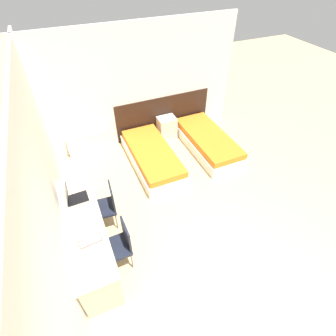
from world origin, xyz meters
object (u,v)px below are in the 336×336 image
nightstand (167,127)px  bed_near_door (208,142)px  chair_near_laptop (106,205)px  chair_near_notebook (119,244)px  bed_near_window (152,157)px  laptop (74,197)px

nightstand → bed_near_door: bearing=-49.4°
bed_near_door → chair_near_laptop: bearing=-155.8°
chair_near_laptop → chair_near_notebook: size_ratio=1.00×
bed_near_door → chair_near_notebook: 3.44m
bed_near_window → bed_near_door: same height
chair_near_notebook → bed_near_window: bearing=56.1°
bed_near_door → nightstand: (-0.72, 0.84, 0.09)m
nightstand → chair_near_notebook: size_ratio=0.62×
laptop → chair_near_notebook: bearing=-65.0°
nightstand → bed_near_window: bearing=-130.6°
nightstand → chair_near_notebook: (-2.02, -2.89, 0.21)m
chair_near_notebook → bed_near_door: bearing=35.5°
bed_near_window → laptop: 2.19m
bed_near_window → chair_near_notebook: (-1.31, -2.06, 0.30)m
chair_near_laptop → bed_near_window: bearing=48.1°
chair_near_laptop → bed_near_door: bearing=29.0°
bed_near_window → chair_near_laptop: (-1.31, -1.23, 0.30)m
bed_near_door → nightstand: nightstand is taller
bed_near_window → chair_near_notebook: bearing=-122.4°
nightstand → laptop: (-2.47, -1.99, 0.54)m
bed_near_door → bed_near_window: bearing=180.0°
bed_near_door → chair_near_laptop: chair_near_laptop is taller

